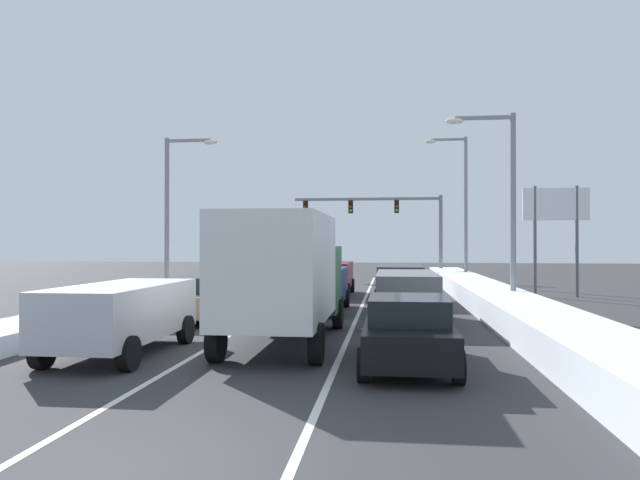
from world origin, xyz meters
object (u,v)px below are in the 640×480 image
(box_truck_center_lane_nearest, at_px, (285,272))
(sedan_tan_left_lane_second, at_px, (200,298))
(street_lamp_left_mid, at_px, (174,201))
(suv_gray_right_lane_second, at_px, (406,292))
(suv_silver_left_lane_nearest, at_px, (122,312))
(suv_navy_center_lane_second, at_px, (318,285))
(traffic_light_gantry, at_px, (388,215))
(suv_maroon_center_lane_third, at_px, (331,275))
(roadside_sign_right, at_px, (556,216))
(sedan_black_right_lane_nearest, at_px, (408,331))
(suv_charcoal_right_lane_third, at_px, (400,280))
(street_lamp_right_mid, at_px, (461,198))
(suv_red_left_lane_third, at_px, (245,280))
(street_lamp_right_near, at_px, (503,192))

(box_truck_center_lane_nearest, height_order, sedan_tan_left_lane_second, box_truck_center_lane_nearest)
(sedan_tan_left_lane_second, distance_m, street_lamp_left_mid, 9.86)
(suv_gray_right_lane_second, xyz_separation_m, suv_silver_left_lane_nearest, (-6.88, -6.54, 0.00))
(suv_navy_center_lane_second, bearing_deg, traffic_light_gantry, 82.74)
(suv_maroon_center_lane_third, relative_size, street_lamp_left_mid, 0.62)
(traffic_light_gantry, height_order, roadside_sign_right, traffic_light_gantry)
(suv_silver_left_lane_nearest, xyz_separation_m, sedan_tan_left_lane_second, (-0.18, 6.26, -0.25))
(sedan_black_right_lane_nearest, xyz_separation_m, roadside_sign_right, (7.81, 17.39, 3.25))
(suv_charcoal_right_lane_third, height_order, roadside_sign_right, roadside_sign_right)
(suv_maroon_center_lane_third, bearing_deg, sedan_black_right_lane_nearest, -78.96)
(suv_charcoal_right_lane_third, bearing_deg, street_lamp_right_mid, 70.41)
(suv_charcoal_right_lane_third, relative_size, suv_maroon_center_lane_third, 1.00)
(suv_navy_center_lane_second, xyz_separation_m, suv_red_left_lane_third, (-3.62, 2.80, 0.00))
(suv_red_left_lane_third, xyz_separation_m, street_lamp_left_mid, (-4.12, 2.23, 3.70))
(sedan_black_right_lane_nearest, height_order, suv_charcoal_right_lane_third, suv_charcoal_right_lane_third)
(box_truck_center_lane_nearest, relative_size, traffic_light_gantry, 0.66)
(sedan_black_right_lane_nearest, xyz_separation_m, suv_maroon_center_lane_third, (-3.36, 17.19, 0.25))
(suv_maroon_center_lane_third, height_order, roadside_sign_right, roadside_sign_right)
(suv_red_left_lane_third, bearing_deg, traffic_light_gantry, 70.84)
(suv_gray_right_lane_second, xyz_separation_m, box_truck_center_lane_nearest, (-3.28, -4.69, 0.88))
(street_lamp_right_near, bearing_deg, suv_charcoal_right_lane_third, 138.36)
(suv_silver_left_lane_nearest, bearing_deg, suv_navy_center_lane_second, 69.04)
(suv_gray_right_lane_second, distance_m, box_truck_center_lane_nearest, 5.79)
(suv_maroon_center_lane_third, xyz_separation_m, street_lamp_left_mid, (-7.52, -2.29, 3.70))
(sedan_black_right_lane_nearest, height_order, street_lamp_right_near, street_lamp_right_near)
(suv_charcoal_right_lane_third, relative_size, roadside_sign_right, 0.89)
(suv_charcoal_right_lane_third, height_order, street_lamp_right_near, street_lamp_right_near)
(sedan_black_right_lane_nearest, bearing_deg, suv_red_left_lane_third, 118.06)
(traffic_light_gantry, bearing_deg, suv_gray_right_lane_second, -88.44)
(box_truck_center_lane_nearest, relative_size, suv_red_left_lane_third, 1.47)
(suv_navy_center_lane_second, relative_size, street_lamp_right_near, 0.64)
(street_lamp_left_mid, bearing_deg, sedan_tan_left_lane_second, -63.72)
(suv_gray_right_lane_second, height_order, suv_red_left_lane_third, same)
(suv_silver_left_lane_nearest, height_order, street_lamp_right_mid, street_lamp_right_mid)
(traffic_light_gantry, height_order, street_lamp_right_mid, street_lamp_right_mid)
(box_truck_center_lane_nearest, xyz_separation_m, street_lamp_right_near, (7.04, 7.97, 2.71))
(sedan_tan_left_lane_second, bearing_deg, traffic_light_gantry, 75.02)
(suv_silver_left_lane_nearest, distance_m, roadside_sign_right, 22.44)
(street_lamp_right_near, relative_size, roadside_sign_right, 1.39)
(sedan_black_right_lane_nearest, relative_size, box_truck_center_lane_nearest, 0.62)
(street_lamp_right_mid, distance_m, roadside_sign_right, 8.77)
(sedan_black_right_lane_nearest, bearing_deg, suv_silver_left_lane_nearest, 175.41)
(suv_charcoal_right_lane_third, xyz_separation_m, roadside_sign_right, (7.74, 3.59, 3.00))
(suv_navy_center_lane_second, xyz_separation_m, traffic_light_gantry, (2.66, 20.90, 3.72))
(traffic_light_gantry, bearing_deg, suv_red_left_lane_third, -109.16)
(suv_gray_right_lane_second, height_order, street_lamp_right_near, street_lamp_right_near)
(street_lamp_right_mid, bearing_deg, traffic_light_gantry, 129.60)
(suv_silver_left_lane_nearest, bearing_deg, street_lamp_left_mid, 106.22)
(suv_red_left_lane_third, relative_size, street_lamp_right_near, 0.64)
(suv_navy_center_lane_second, distance_m, street_lamp_right_mid, 17.57)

